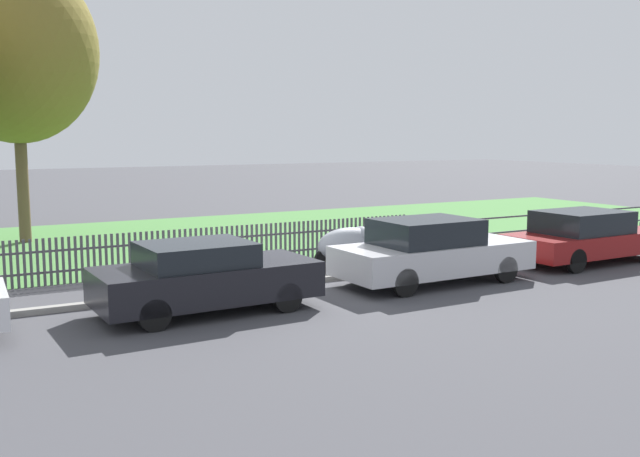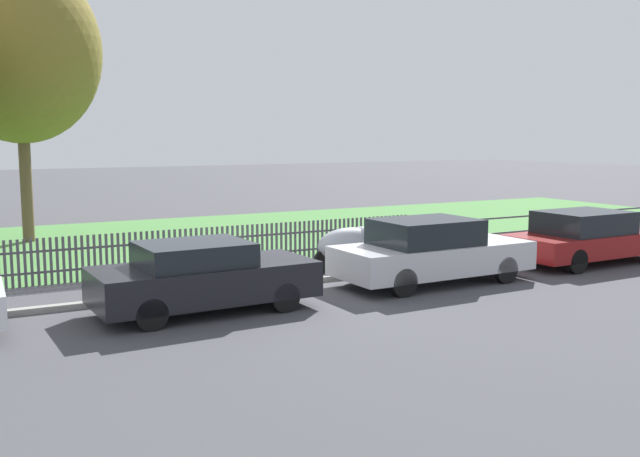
# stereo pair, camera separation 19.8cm
# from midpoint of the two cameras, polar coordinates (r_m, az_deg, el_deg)

# --- Properties ---
(ground_plane) EXTENTS (120.00, 120.00, 0.00)m
(ground_plane) POSITION_cam_midpoint_polar(r_m,az_deg,el_deg) (15.59, -3.93, -4.78)
(ground_plane) COLOR #424247
(kerb_stone) EXTENTS (43.72, 0.20, 0.12)m
(kerb_stone) POSITION_cam_midpoint_polar(r_m,az_deg,el_deg) (15.67, -4.09, -4.50)
(kerb_stone) COLOR gray
(kerb_stone) RESTS_ON ground
(grass_strip) EXTENTS (43.72, 11.15, 0.01)m
(grass_strip) POSITION_cam_midpoint_polar(r_m,az_deg,el_deg) (23.18, -12.59, -0.87)
(grass_strip) COLOR #477F3D
(grass_strip) RESTS_ON ground
(park_fence) EXTENTS (43.72, 0.05, 1.07)m
(park_fence) POSITION_cam_midpoint_polar(r_m,az_deg,el_deg) (17.90, -7.56, -1.49)
(park_fence) COLOR #4C4C51
(park_fence) RESTS_ON ground
(parked_car_navy_estate) EXTENTS (4.18, 1.91, 1.34)m
(parked_car_navy_estate) POSITION_cam_midpoint_polar(r_m,az_deg,el_deg) (13.54, -9.64, -3.80)
(parked_car_navy_estate) COLOR black
(parked_car_navy_estate) RESTS_ON ground
(parked_car_red_compact) EXTENTS (4.58, 1.91, 1.46)m
(parked_car_red_compact) POSITION_cam_midpoint_polar(r_m,az_deg,el_deg) (16.15, 8.54, -1.78)
(parked_car_red_compact) COLOR #BCBCC1
(parked_car_red_compact) RESTS_ON ground
(parked_car_white_van) EXTENTS (4.64, 1.98, 1.37)m
(parked_car_white_van) POSITION_cam_midpoint_polar(r_m,az_deg,el_deg) (19.71, 20.20, -0.61)
(parked_car_white_van) COLOR maroon
(parked_car_white_van) RESTS_ON ground
(covered_motorcycle) EXTENTS (1.86, 0.86, 1.08)m
(covered_motorcycle) POSITION_cam_midpoint_polar(r_m,az_deg,el_deg) (17.38, 2.09, -1.28)
(covered_motorcycle) COLOR black
(covered_motorcycle) RESTS_ON ground
(tree_behind_motorcycle) EXTENTS (4.85, 4.85, 8.62)m
(tree_behind_motorcycle) POSITION_cam_midpoint_polar(r_m,az_deg,el_deg) (23.88, -23.41, 12.93)
(tree_behind_motorcycle) COLOR brown
(tree_behind_motorcycle) RESTS_ON ground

